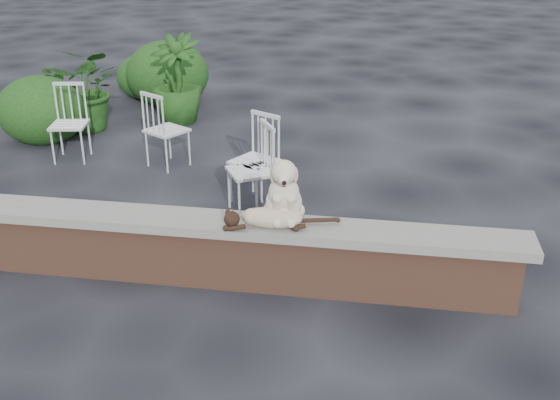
# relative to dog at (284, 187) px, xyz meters

# --- Properties ---
(ground) EXTENTS (60.00, 60.00, 0.00)m
(ground) POSITION_rel_dog_xyz_m (-1.12, -0.08, -0.87)
(ground) COLOR black
(ground) RESTS_ON ground
(brick_wall) EXTENTS (6.00, 0.30, 0.50)m
(brick_wall) POSITION_rel_dog_xyz_m (-1.12, -0.08, -0.62)
(brick_wall) COLOR brown
(brick_wall) RESTS_ON ground
(capstone) EXTENTS (6.20, 0.40, 0.08)m
(capstone) POSITION_rel_dog_xyz_m (-1.12, -0.08, -0.33)
(capstone) COLOR slate
(capstone) RESTS_ON brick_wall
(dog) EXTENTS (0.45, 0.55, 0.57)m
(dog) POSITION_rel_dog_xyz_m (0.00, 0.00, 0.00)
(dog) COLOR beige
(dog) RESTS_ON capstone
(cat) EXTENTS (1.13, 0.44, 0.19)m
(cat) POSITION_rel_dog_xyz_m (-0.08, -0.15, -0.19)
(cat) COLOR #C3AE8B
(cat) RESTS_ON capstone
(chair_b) EXTENTS (0.76, 0.76, 0.94)m
(chair_b) POSITION_rel_dog_xyz_m (-0.56, 1.60, -0.40)
(chair_b) COLOR white
(chair_b) RESTS_ON ground
(chair_a) EXTENTS (0.65, 0.65, 0.94)m
(chair_a) POSITION_rel_dog_xyz_m (-3.07, 2.49, -0.40)
(chair_a) COLOR white
(chair_a) RESTS_ON ground
(chair_c) EXTENTS (0.77, 0.77, 0.94)m
(chair_c) POSITION_rel_dog_xyz_m (-1.81, 2.47, -0.40)
(chair_c) COLOR white
(chair_c) RESTS_ON ground
(chair_d) EXTENTS (0.76, 0.76, 0.94)m
(chair_d) POSITION_rel_dog_xyz_m (-0.55, 1.32, -0.40)
(chair_d) COLOR white
(chair_d) RESTS_ON ground
(potted_plant_a) EXTENTS (1.12, 0.98, 1.18)m
(potted_plant_a) POSITION_rel_dog_xyz_m (-3.34, 3.68, -0.27)
(potted_plant_a) COLOR #153D11
(potted_plant_a) RESTS_ON ground
(potted_plant_b) EXTENTS (0.85, 0.85, 1.28)m
(potted_plant_b) POSITION_rel_dog_xyz_m (-2.22, 4.20, -0.23)
(potted_plant_b) COLOR #153D11
(potted_plant_b) RESTS_ON ground
(shrubbery) EXTENTS (2.33, 3.31, 1.05)m
(shrubbery) POSITION_rel_dog_xyz_m (-3.14, 4.55, -0.44)
(shrubbery) COLOR #153D11
(shrubbery) RESTS_ON ground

